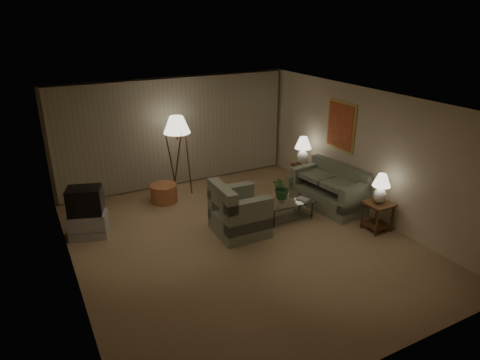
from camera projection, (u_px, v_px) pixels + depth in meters
name	position (u px, v px, depth m)	size (l,w,h in m)	color
ground	(241.00, 241.00, 8.28)	(7.00, 7.00, 0.00)	tan
room_shell	(208.00, 135.00, 8.88)	(6.04, 7.02, 2.72)	beige
sofa	(329.00, 191.00, 9.62)	(1.90, 1.23, 0.76)	gray
armchair	(240.00, 213.00, 8.46)	(1.07, 1.02, 0.85)	gray
side_table_near	(378.00, 212.00, 8.57)	(0.51, 0.51, 0.60)	#3B1D10
side_table_far	(302.00, 172.00, 10.71)	(0.45, 0.38, 0.60)	#3B1D10
table_lamp_near	(381.00, 186.00, 8.36)	(0.36, 0.36, 0.61)	white
table_lamp_far	(303.00, 148.00, 10.48)	(0.41, 0.41, 0.70)	white
coffee_table	(288.00, 207.00, 9.06)	(1.10, 0.60, 0.41)	silver
tv_cabinet	(88.00, 225.00, 8.37)	(0.82, 0.65, 0.50)	#AEAEB1
crt_tv	(85.00, 201.00, 8.18)	(0.73, 0.62, 0.54)	black
floor_lamp	(178.00, 154.00, 10.07)	(0.62, 0.62, 1.91)	#3B1D10
ottoman	(164.00, 193.00, 9.94)	(0.62, 0.62, 0.41)	#B1623C
vase	(282.00, 199.00, 8.92)	(0.16, 0.16, 0.17)	silver
flowers	(283.00, 184.00, 8.79)	(0.46, 0.40, 0.51)	#306C31
book	(300.00, 200.00, 9.04)	(0.18, 0.25, 0.02)	olive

